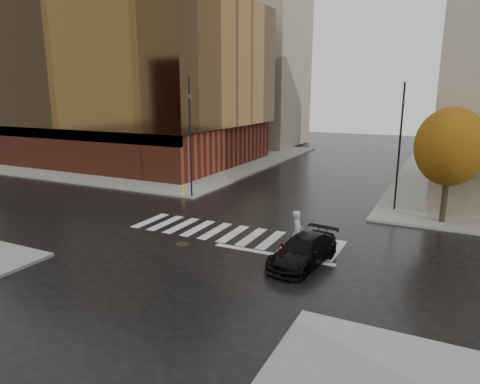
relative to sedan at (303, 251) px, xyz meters
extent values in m
plane|color=black|center=(-4.65, 1.80, -0.64)|extent=(120.00, 120.00, 0.00)
cube|color=gray|center=(-25.65, 22.80, -0.56)|extent=(30.00, 30.00, 0.15)
cube|color=silver|center=(-4.65, 2.30, -0.63)|extent=(12.00, 3.00, 0.01)
cube|color=maroon|center=(-26.65, 19.80, 1.51)|extent=(26.00, 18.00, 4.00)
cube|color=beige|center=(-26.65, 11.00, 3.01)|extent=(26.00, 0.40, 1.00)
cube|color=brown|center=(-26.65, 19.80, 9.51)|extent=(27.00, 19.00, 12.00)
cube|color=gray|center=(-20.65, 38.80, 9.51)|extent=(14.00, 12.00, 20.00)
cylinder|color=black|center=(5.35, 9.20, 0.91)|extent=(0.32, 0.32, 2.80)
ellipsoid|color=#9A580E|center=(5.35, 9.20, 3.83)|extent=(3.80, 3.80, 4.37)
imported|color=black|center=(0.00, 0.00, 0.00)|extent=(2.45, 4.61, 1.27)
imported|color=maroon|center=(-0.45, 0.80, -0.13)|extent=(2.02, 1.08, 1.01)
imported|color=#95979D|center=(-0.55, 0.80, 0.52)|extent=(0.64, 0.84, 2.05)
cylinder|color=black|center=(-10.95, 8.10, 3.65)|extent=(0.12, 0.12, 8.26)
imported|color=black|center=(-10.95, 8.10, 6.64)|extent=(0.25, 0.23, 1.03)
cylinder|color=black|center=(2.55, 10.80, 3.45)|extent=(0.12, 0.12, 7.86)
imported|color=black|center=(2.55, 10.80, 6.30)|extent=(0.16, 0.20, 0.98)
cylinder|color=#D1D30C|center=(-11.83, 8.30, -0.20)|extent=(0.23, 0.23, 0.57)
sphere|color=#D1D30C|center=(-11.83, 8.30, 0.08)|extent=(0.25, 0.25, 0.25)
cylinder|color=#3E3016|center=(-6.23, -0.20, -0.63)|extent=(0.80, 0.80, 0.01)
camera|label=1|loc=(5.32, -17.10, 6.83)|focal=32.00mm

